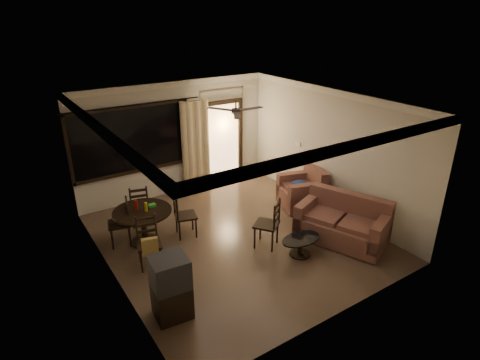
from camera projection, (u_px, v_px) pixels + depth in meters
ground at (236, 237)px, 8.27m from camera, size 5.50×5.50×0.00m
room_shell at (216, 127)px, 9.21m from camera, size 5.50×6.70×5.50m
dining_table at (143, 217)px, 7.89m from camera, size 1.14×1.14×0.94m
dining_chair_west at (121, 231)px, 7.95m from camera, size 0.51×0.51×0.95m
dining_chair_east at (185, 223)px, 8.25m from camera, size 0.51×0.51×0.95m
dining_chair_south at (150, 251)px, 7.25m from camera, size 0.51×0.55×0.95m
dining_chair_north at (140, 212)px, 8.68m from camera, size 0.51×0.51×0.95m
tv_cabinet at (171, 287)px, 5.99m from camera, size 0.59×0.53×1.03m
sofa at (343, 224)px, 8.05m from camera, size 1.49×1.94×0.92m
armchair at (304, 191)px, 9.44m from camera, size 1.15×1.15×0.93m
coffee_table at (300, 244)px, 7.60m from camera, size 0.82×0.49×0.36m
side_chair at (267, 232)px, 7.87m from camera, size 0.62×0.62×1.00m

